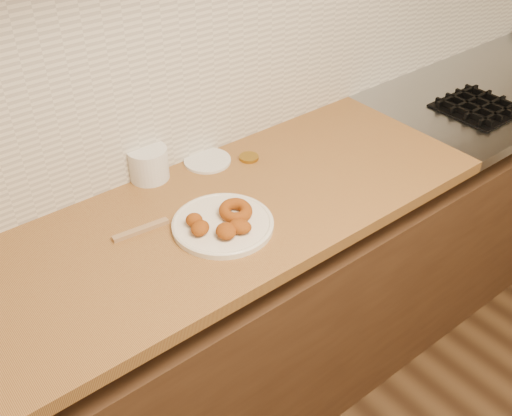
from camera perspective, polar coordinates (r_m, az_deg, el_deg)
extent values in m
cube|color=tan|center=(1.89, -1.66, 18.96)|extent=(4.00, 0.02, 2.70)
cube|color=#4C301C|center=(2.19, 3.72, -8.00)|extent=(3.60, 0.60, 0.77)
cube|color=olive|center=(1.60, -13.40, -5.34)|extent=(2.30, 0.62, 0.04)
cube|color=#9EA0A5|center=(2.71, 23.07, 11.00)|extent=(1.30, 0.62, 0.04)
cube|color=silver|center=(1.93, -1.36, 14.63)|extent=(3.60, 0.02, 0.60)
cube|color=black|center=(2.38, 20.32, 8.90)|extent=(0.26, 0.26, 0.01)
cube|color=black|center=(2.31, 19.13, 8.67)|extent=(0.01, 0.24, 0.02)
cube|color=black|center=(2.34, 22.19, 8.34)|extent=(0.24, 0.01, 0.02)
cube|color=black|center=(2.35, 19.98, 9.04)|extent=(0.01, 0.24, 0.02)
cube|color=black|center=(2.36, 20.99, 8.93)|extent=(0.24, 0.01, 0.02)
cube|color=black|center=(2.40, 20.80, 9.40)|extent=(0.01, 0.24, 0.02)
cube|color=black|center=(2.39, 19.81, 9.51)|extent=(0.24, 0.01, 0.02)
cube|color=black|center=(2.45, 21.59, 9.74)|extent=(0.01, 0.24, 0.02)
cube|color=black|center=(2.42, 18.66, 10.07)|extent=(0.24, 0.01, 0.02)
cylinder|color=white|center=(1.64, -3.17, -1.58)|extent=(0.28, 0.28, 0.02)
torus|color=brown|center=(1.65, -1.98, -0.26)|extent=(0.10, 0.11, 0.04)
ellipsoid|color=brown|center=(1.62, -5.91, -1.14)|extent=(0.06, 0.06, 0.04)
ellipsoid|color=brown|center=(1.59, -5.35, -1.92)|extent=(0.07, 0.07, 0.03)
ellipsoid|color=brown|center=(1.58, -2.87, -2.20)|extent=(0.08, 0.08, 0.04)
ellipsoid|color=brown|center=(1.59, -1.53, -1.78)|extent=(0.08, 0.08, 0.03)
cylinder|color=silver|center=(1.85, -10.22, 4.19)|extent=(0.15, 0.15, 0.10)
cylinder|color=white|center=(1.92, -4.66, 4.53)|extent=(0.17, 0.17, 0.01)
cylinder|color=#A27C25|center=(1.93, -0.68, 4.83)|extent=(0.08, 0.08, 0.01)
cube|color=#9B7751|center=(1.65, -10.92, -2.06)|extent=(0.16, 0.04, 0.01)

